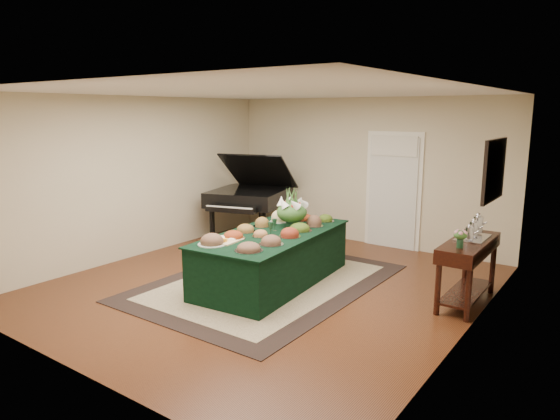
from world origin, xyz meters
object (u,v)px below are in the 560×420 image
Objects in this scene: buffet_table at (273,258)px; grand_piano at (249,196)px; mahogany_sideboard at (468,255)px; floral_centerpiece at (292,208)px.

buffet_table is 2.74m from grand_piano.
mahogany_sideboard is (4.44, -1.05, -0.18)m from grand_piano.
grand_piano is at bearing 144.26° from floral_centerpiece.
grand_piano is (-1.96, 1.41, -0.20)m from floral_centerpiece.
mahogany_sideboard reaches higher than buffet_table.
mahogany_sideboard is (2.48, 0.36, -0.38)m from floral_centerpiece.
buffet_table is 1.44× the size of grand_piano.
buffet_table is at bearing -161.73° from mahogany_sideboard.
mahogany_sideboard is at bearing -13.31° from grand_piano.
floral_centerpiece reaches higher than buffet_table.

